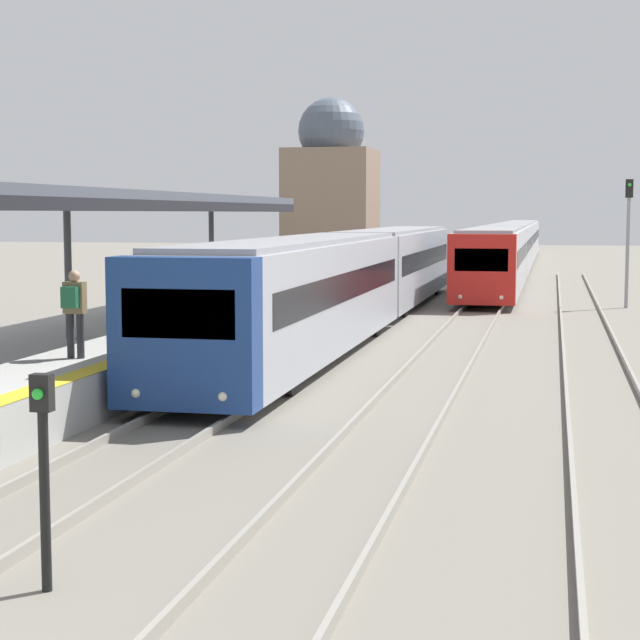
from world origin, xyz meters
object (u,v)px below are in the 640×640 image
at_px(train_far, 513,244).
at_px(train_near, 357,274).
at_px(person_on_platform, 74,306).
at_px(signal_mast_far, 628,227).
at_px(signal_post_near, 44,459).

bearing_deg(train_far, train_near, -95.67).
relative_size(person_on_platform, train_far, 0.03).
height_order(person_on_platform, train_near, train_near).
distance_m(train_far, signal_mast_far, 28.01).
bearing_deg(train_near, train_far, 84.33).
relative_size(train_near, signal_post_near, 15.88).
height_order(train_far, signal_mast_far, signal_mast_far).
bearing_deg(person_on_platform, train_far, 83.10).
bearing_deg(signal_mast_far, train_near, -135.70).
bearing_deg(person_on_platform, train_near, 80.21).
relative_size(signal_post_near, signal_mast_far, 0.43).
bearing_deg(signal_post_near, train_far, 87.96).
height_order(train_near, signal_mast_far, signal_mast_far).
xyz_separation_m(train_far, signal_post_near, (-2.16, -60.78, -0.37)).
distance_m(person_on_platform, signal_mast_far, 26.67).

